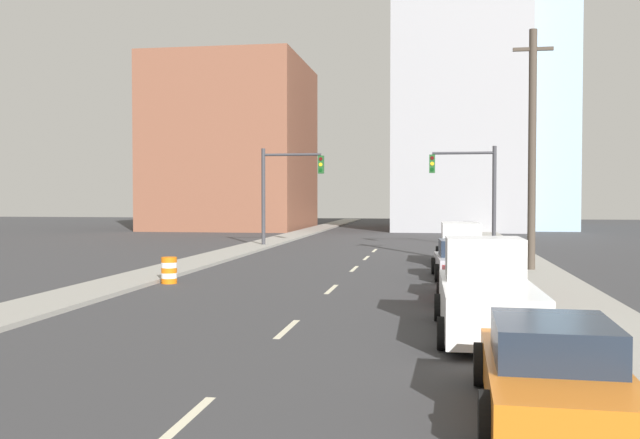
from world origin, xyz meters
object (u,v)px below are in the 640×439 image
traffic_signal_left (281,183)px  pickup_truck_white (486,296)px  sedan_red (472,278)px  utility_pole_right_mid (532,149)px  sedan_orange (553,371)px  traffic_signal_right (475,183)px  traffic_barrel (169,270)px  sedan_silver (461,261)px  box_truck_navy (460,244)px

traffic_signal_left → pickup_truck_white: size_ratio=1.10×
traffic_signal_left → sedan_red: (10.60, -21.15, -3.31)m
utility_pole_right_mid → traffic_signal_left: bearing=135.4°
traffic_signal_left → utility_pole_right_mid: bearing=-44.6°
traffic_signal_left → utility_pole_right_mid: (13.39, -13.19, 1.14)m
sedan_orange → sedan_red: 11.76m
pickup_truck_white → sedan_red: bearing=89.4°
traffic_signal_left → traffic_signal_right: size_ratio=1.00×
traffic_barrel → sedan_silver: bearing=17.7°
traffic_barrel → pickup_truck_white: pickup_truck_white is taller
traffic_signal_left → sedan_orange: (11.14, -32.90, -3.31)m
utility_pole_right_mid → box_truck_navy: (-2.74, 3.22, -4.16)m
sedan_silver → box_truck_navy: size_ratio=0.78×
utility_pole_right_mid → box_truck_navy: 5.94m
traffic_signal_left → traffic_signal_right: 11.86m
traffic_signal_right → sedan_red: size_ratio=1.28×
traffic_signal_left → traffic_signal_right: bearing=0.0°
pickup_truck_white → box_truck_navy: 16.83m
pickup_truck_white → sedan_red: size_ratio=1.17×
traffic_signal_right → traffic_barrel: traffic_signal_right is taller
traffic_signal_left → sedan_red: bearing=-63.4°
traffic_signal_left → box_truck_navy: size_ratio=1.09×
utility_pole_right_mid → sedan_red: (-2.79, -7.96, -4.45)m
utility_pole_right_mid → sedan_red: bearing=-109.3°
utility_pole_right_mid → sedan_orange: size_ratio=2.06×
traffic_barrel → sedan_silver: 10.95m
sedan_orange → utility_pole_right_mid: bearing=85.4°
traffic_signal_right → sedan_orange: bearing=-91.3°
traffic_signal_right → utility_pole_right_mid: size_ratio=0.62×
traffic_signal_left → sedan_orange: size_ratio=1.27×
traffic_signal_left → traffic_barrel: 19.30m
utility_pole_right_mid → sedan_silver: utility_pole_right_mid is taller
traffic_barrel → sedan_silver: (10.43, 3.32, 0.20)m
sedan_red → traffic_signal_left: bearing=117.3°
sedan_silver → pickup_truck_white: bearing=-92.0°
traffic_signal_right → sedan_silver: bearing=-95.1°
sedan_red → box_truck_navy: size_ratio=0.85×
traffic_signal_left → traffic_barrel: size_ratio=6.45×
traffic_signal_left → box_truck_navy: bearing=-43.1°
sedan_red → sedan_silver: sedan_silver is taller
sedan_red → sedan_silver: bearing=92.1°
sedan_orange → traffic_barrel: bearing=130.5°
traffic_barrel → traffic_signal_right: bearing=58.1°
pickup_truck_white → sedan_silver: (-0.17, 11.14, -0.20)m
sedan_orange → sedan_silver: sedan_silver is taller
sedan_red → box_truck_navy: bearing=90.5°
box_truck_navy → sedan_silver: bearing=-92.3°
sedan_silver → traffic_signal_right: bearing=82.0°
traffic_signal_left → sedan_silver: traffic_signal_left is taller
traffic_barrel → utility_pole_right_mid: bearing=23.5°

